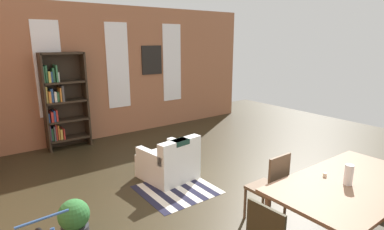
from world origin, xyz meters
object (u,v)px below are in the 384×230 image
Objects in this scene: bookshelf_tall at (62,101)px; armchair_white at (169,163)px; potted_plant_by_shelf at (74,218)px; vase_on_table at (349,175)px; dining_table at (351,188)px; dining_chair_far_left at (271,186)px.

bookshelf_tall is 2.29× the size of armchair_white.
vase_on_table is at bearing -38.46° from potted_plant_by_shelf.
vase_on_table is at bearing 180.00° from dining_table.
armchair_white is (-0.68, 2.64, -0.57)m from vase_on_table.
dining_chair_far_left is (-0.45, 0.76, -0.15)m from dining_table.
vase_on_table is 5.56m from bookshelf_tall.
dining_chair_far_left is at bearing -29.56° from potted_plant_by_shelf.
vase_on_table reaches higher than dining_chair_far_left.
vase_on_table is 3.20m from potted_plant_by_shelf.
bookshelf_tall reaches higher than armchair_white.
bookshelf_tall reaches higher than dining_chair_far_left.
armchair_white is at bearing 104.37° from vase_on_table.
dining_chair_far_left is 4.75m from bookshelf_tall.
dining_table is 8.61× the size of vase_on_table.
bookshelf_tall reaches higher than potted_plant_by_shelf.
armchair_white is (-0.77, 2.64, -0.39)m from dining_table.
armchair_white reaches higher than potted_plant_by_shelf.
armchair_white is at bearing 106.16° from dining_table.
dining_table is 4.22× the size of potted_plant_by_shelf.
bookshelf_tall reaches higher than vase_on_table.
armchair_white is at bearing 21.25° from potted_plant_by_shelf.
dining_table is 0.21m from vase_on_table.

